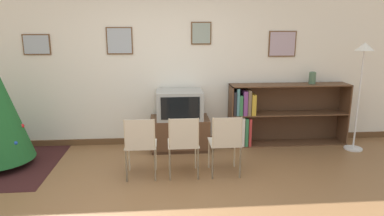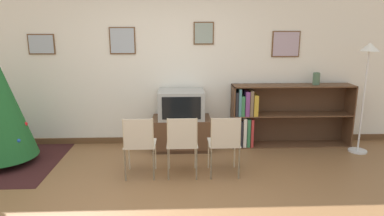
# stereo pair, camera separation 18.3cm
# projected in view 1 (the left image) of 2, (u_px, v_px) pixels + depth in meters

# --- Properties ---
(ground_plane) EXTENTS (24.00, 24.00, 0.00)m
(ground_plane) POSITION_uv_depth(u_px,v_px,m) (166.00, 209.00, 3.70)
(ground_plane) COLOR brown
(wall_back) EXTENTS (8.80, 0.11, 2.70)m
(wall_back) POSITION_uv_depth(u_px,v_px,m) (164.00, 62.00, 5.53)
(wall_back) COLOR silver
(wall_back) RESTS_ON ground_plane
(area_rug) EXTENTS (1.57, 1.68, 0.01)m
(area_rug) POSITION_uv_depth(u_px,v_px,m) (0.00, 166.00, 4.83)
(area_rug) COLOR #381919
(area_rug) RESTS_ON ground_plane
(tv_console) EXTENTS (0.92, 0.55, 0.51)m
(tv_console) POSITION_uv_depth(u_px,v_px,m) (180.00, 133.00, 5.47)
(tv_console) COLOR #412A1A
(tv_console) RESTS_ON ground_plane
(television) EXTENTS (0.71, 0.54, 0.44)m
(television) POSITION_uv_depth(u_px,v_px,m) (180.00, 104.00, 5.36)
(television) COLOR #9E9E99
(television) RESTS_ON tv_console
(folding_chair_left) EXTENTS (0.40, 0.40, 0.82)m
(folding_chair_left) POSITION_uv_depth(u_px,v_px,m) (141.00, 144.00, 4.34)
(folding_chair_left) COLOR #BCB29E
(folding_chair_left) RESTS_ON ground_plane
(folding_chair_center) EXTENTS (0.40, 0.40, 0.82)m
(folding_chair_center) POSITION_uv_depth(u_px,v_px,m) (183.00, 143.00, 4.38)
(folding_chair_center) COLOR #BCB29E
(folding_chair_center) RESTS_ON ground_plane
(folding_chair_right) EXTENTS (0.40, 0.40, 0.82)m
(folding_chair_right) POSITION_uv_depth(u_px,v_px,m) (226.00, 142.00, 4.42)
(folding_chair_right) COLOR #BCB29E
(folding_chair_right) RESTS_ON ground_plane
(bookshelf) EXTENTS (1.95, 0.36, 1.01)m
(bookshelf) POSITION_uv_depth(u_px,v_px,m) (268.00, 114.00, 5.64)
(bookshelf) COLOR brown
(bookshelf) RESTS_ON ground_plane
(vase) EXTENTS (0.11, 0.11, 0.20)m
(vase) POSITION_uv_depth(u_px,v_px,m) (312.00, 78.00, 5.55)
(vase) COLOR #47664C
(vase) RESTS_ON bookshelf
(standing_lamp) EXTENTS (0.28, 0.28, 1.69)m
(standing_lamp) POSITION_uv_depth(u_px,v_px,m) (362.00, 69.00, 5.19)
(standing_lamp) COLOR silver
(standing_lamp) RESTS_ON ground_plane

